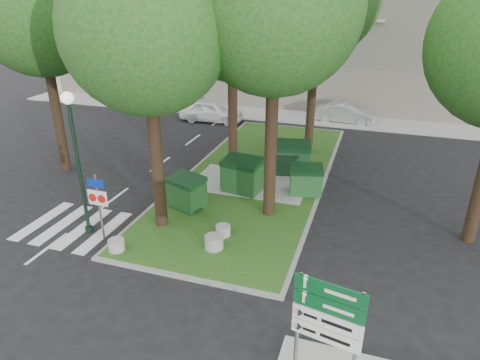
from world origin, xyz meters
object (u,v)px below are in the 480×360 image
at_px(car_silver, 345,113).
at_px(tree_median_mid, 234,14).
at_px(car_white, 211,111).
at_px(traffic_sign_pole, 98,199).
at_px(bollard_right, 223,230).
at_px(street_lamp, 76,148).
at_px(tree_median_near_left, 148,13).
at_px(bollard_left, 117,245).
at_px(bollard_mid, 214,242).
at_px(dumpster_c, 292,158).
at_px(directional_sign, 327,323).
at_px(dumpster_d, 306,180).
at_px(dumpster_a, 186,192).
at_px(litter_bin, 303,155).
at_px(dumpster_b, 242,175).

bearing_deg(car_silver, tree_median_mid, 156.95).
bearing_deg(car_white, traffic_sign_pole, -174.87).
bearing_deg(bollard_right, street_lamp, -167.31).
relative_size(tree_median_near_left, bollard_left, 19.88).
bearing_deg(traffic_sign_pole, tree_median_mid, 75.16).
height_order(tree_median_near_left, bollard_mid, tree_median_near_left).
bearing_deg(dumpster_c, directional_sign, -86.98).
bearing_deg(dumpster_d, traffic_sign_pole, -151.09).
bearing_deg(bollard_mid, car_silver, 81.12).
height_order(traffic_sign_pole, car_silver, traffic_sign_pole).
bearing_deg(dumpster_c, dumpster_a, -135.80).
xyz_separation_m(tree_median_near_left, car_white, (-3.47, 13.34, -6.61)).
bearing_deg(bollard_left, litter_bin, 65.95).
bearing_deg(dumpster_b, bollard_mid, -74.54).
relative_size(dumpster_a, traffic_sign_pole, 0.69).
relative_size(dumpster_a, dumpster_c, 0.93).
relative_size(dumpster_c, car_white, 0.44).
xyz_separation_m(tree_median_near_left, dumpster_c, (3.41, 6.20, -6.48)).
bearing_deg(dumpster_b, dumpster_d, 22.09).
height_order(dumpster_b, bollard_left, dumpster_b).
bearing_deg(street_lamp, traffic_sign_pole, -18.82).
height_order(bollard_mid, directional_sign, directional_sign).
bearing_deg(bollard_right, litter_bin, 80.16).
distance_m(bollard_right, street_lamp, 5.65).
distance_m(dumpster_b, car_silver, 12.61).
height_order(bollard_left, car_white, car_white).
bearing_deg(tree_median_near_left, bollard_right, -2.20).
bearing_deg(litter_bin, bollard_left, -114.05).
height_order(dumpster_a, car_white, dumpster_a).
height_order(bollard_right, car_silver, car_silver).
bearing_deg(car_silver, litter_bin, 173.52).
height_order(bollard_left, bollard_mid, bollard_mid).
xyz_separation_m(litter_bin, car_white, (-7.12, 5.68, 0.24)).
bearing_deg(traffic_sign_pole, dumpster_b, 55.67).
distance_m(bollard_mid, street_lamp, 5.53).
distance_m(dumpster_a, bollard_right, 2.65).
relative_size(dumpster_c, car_silver, 0.47).
distance_m(bollard_left, car_silver, 18.71).
height_order(bollard_right, street_lamp, street_lamp).
bearing_deg(bollard_mid, dumpster_b, 96.20).
distance_m(dumpster_c, litter_bin, 1.52).
bearing_deg(dumpster_a, bollard_left, -84.26).
height_order(bollard_left, traffic_sign_pole, traffic_sign_pole).
xyz_separation_m(street_lamp, car_white, (-1.03, 14.50, -2.46)).
distance_m(dumpster_d, car_white, 12.10).
bearing_deg(traffic_sign_pole, bollard_left, -33.45).
bearing_deg(bollard_mid, traffic_sign_pole, -172.86).
xyz_separation_m(tree_median_near_left, traffic_sign_pole, (-1.63, -1.44, -5.76)).
relative_size(dumpster_a, dumpster_d, 1.10).
distance_m(tree_median_near_left, bollard_mid, 7.41).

